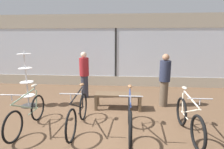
{
  "coord_description": "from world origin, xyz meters",
  "views": [
    {
      "loc": [
        0.46,
        -3.86,
        2.13
      ],
      "look_at": [
        0.0,
        1.91,
        0.95
      ],
      "focal_mm": 28.0,
      "sensor_mm": 36.0,
      "label": 1
    }
  ],
  "objects_px": {
    "accessory_rack": "(27,84)",
    "display_bench": "(118,96)",
    "bicycle_far_right": "(189,119)",
    "customer_near_rack": "(165,79)",
    "customer_by_window": "(84,74)",
    "bicycle_left": "(78,113)",
    "bicycle_far_left": "(27,114)",
    "bicycle_right": "(130,117)"
  },
  "relations": [
    {
      "from": "bicycle_left",
      "to": "bicycle_right",
      "type": "distance_m",
      "value": 1.23
    },
    {
      "from": "display_bench",
      "to": "customer_near_rack",
      "type": "height_order",
      "value": "customer_near_rack"
    },
    {
      "from": "bicycle_far_left",
      "to": "accessory_rack",
      "type": "height_order",
      "value": "accessory_rack"
    },
    {
      "from": "customer_by_window",
      "to": "bicycle_left",
      "type": "bearing_deg",
      "value": -80.5
    },
    {
      "from": "display_bench",
      "to": "customer_by_window",
      "type": "height_order",
      "value": "customer_by_window"
    },
    {
      "from": "display_bench",
      "to": "bicycle_left",
      "type": "bearing_deg",
      "value": -124.39
    },
    {
      "from": "bicycle_far_left",
      "to": "bicycle_far_right",
      "type": "xyz_separation_m",
      "value": [
        3.73,
        0.03,
        0.0
      ]
    },
    {
      "from": "bicycle_left",
      "to": "display_bench",
      "type": "xyz_separation_m",
      "value": [
        0.89,
        1.31,
        0.0
      ]
    },
    {
      "from": "display_bench",
      "to": "customer_by_window",
      "type": "bearing_deg",
      "value": 141.88
    },
    {
      "from": "bicycle_far_left",
      "to": "display_bench",
      "type": "height_order",
      "value": "bicycle_far_left"
    },
    {
      "from": "customer_by_window",
      "to": "display_bench",
      "type": "bearing_deg",
      "value": -38.12
    },
    {
      "from": "bicycle_left",
      "to": "bicycle_far_left",
      "type": "bearing_deg",
      "value": -174.52
    },
    {
      "from": "bicycle_left",
      "to": "bicycle_right",
      "type": "relative_size",
      "value": 0.99
    },
    {
      "from": "bicycle_left",
      "to": "accessory_rack",
      "type": "height_order",
      "value": "accessory_rack"
    },
    {
      "from": "bicycle_far_left",
      "to": "accessory_rack",
      "type": "bearing_deg",
      "value": 119.38
    },
    {
      "from": "bicycle_far_right",
      "to": "customer_near_rack",
      "type": "distance_m",
      "value": 1.84
    },
    {
      "from": "accessory_rack",
      "to": "display_bench",
      "type": "relative_size",
      "value": 1.27
    },
    {
      "from": "bicycle_far_left",
      "to": "bicycle_right",
      "type": "bearing_deg",
      "value": -0.22
    },
    {
      "from": "display_bench",
      "to": "bicycle_far_right",
      "type": "bearing_deg",
      "value": -40.5
    },
    {
      "from": "bicycle_right",
      "to": "bicycle_far_right",
      "type": "height_order",
      "value": "bicycle_right"
    },
    {
      "from": "bicycle_far_left",
      "to": "bicycle_right",
      "type": "distance_m",
      "value": 2.42
    },
    {
      "from": "accessory_rack",
      "to": "display_bench",
      "type": "distance_m",
      "value": 2.91
    },
    {
      "from": "accessory_rack",
      "to": "bicycle_right",
      "type": "bearing_deg",
      "value": -23.91
    },
    {
      "from": "customer_by_window",
      "to": "accessory_rack",
      "type": "bearing_deg",
      "value": -148.07
    },
    {
      "from": "bicycle_left",
      "to": "customer_by_window",
      "type": "distance_m",
      "value": 2.39
    },
    {
      "from": "bicycle_far_right",
      "to": "customer_near_rack",
      "type": "xyz_separation_m",
      "value": [
        -0.18,
        1.76,
        0.5
      ]
    },
    {
      "from": "bicycle_far_left",
      "to": "accessory_rack",
      "type": "relative_size",
      "value": 0.96
    },
    {
      "from": "bicycle_far_right",
      "to": "bicycle_left",
      "type": "bearing_deg",
      "value": 177.98
    },
    {
      "from": "bicycle_left",
      "to": "bicycle_right",
      "type": "xyz_separation_m",
      "value": [
        1.22,
        -0.12,
        0.01
      ]
    },
    {
      "from": "bicycle_left",
      "to": "customer_near_rack",
      "type": "relative_size",
      "value": 1.05
    },
    {
      "from": "bicycle_far_right",
      "to": "display_bench",
      "type": "height_order",
      "value": "bicycle_far_right"
    },
    {
      "from": "bicycle_right",
      "to": "customer_by_window",
      "type": "height_order",
      "value": "customer_by_window"
    },
    {
      "from": "bicycle_far_left",
      "to": "bicycle_left",
      "type": "relative_size",
      "value": 0.97
    },
    {
      "from": "accessory_rack",
      "to": "display_bench",
      "type": "xyz_separation_m",
      "value": [
        2.89,
        0.0,
        -0.33
      ]
    },
    {
      "from": "bicycle_far_left",
      "to": "customer_by_window",
      "type": "relative_size",
      "value": 1.02
    },
    {
      "from": "bicycle_far_right",
      "to": "bicycle_far_left",
      "type": "bearing_deg",
      "value": -179.6
    },
    {
      "from": "accessory_rack",
      "to": "display_bench",
      "type": "bearing_deg",
      "value": 0.02
    },
    {
      "from": "bicycle_left",
      "to": "bicycle_far_right",
      "type": "xyz_separation_m",
      "value": [
        2.53,
        -0.09,
        -0.01
      ]
    },
    {
      "from": "bicycle_far_right",
      "to": "customer_near_rack",
      "type": "relative_size",
      "value": 1.03
    },
    {
      "from": "bicycle_far_left",
      "to": "bicycle_left",
      "type": "bearing_deg",
      "value": 5.48
    },
    {
      "from": "bicycle_right",
      "to": "accessory_rack",
      "type": "height_order",
      "value": "accessory_rack"
    },
    {
      "from": "accessory_rack",
      "to": "display_bench",
      "type": "height_order",
      "value": "accessory_rack"
    }
  ]
}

